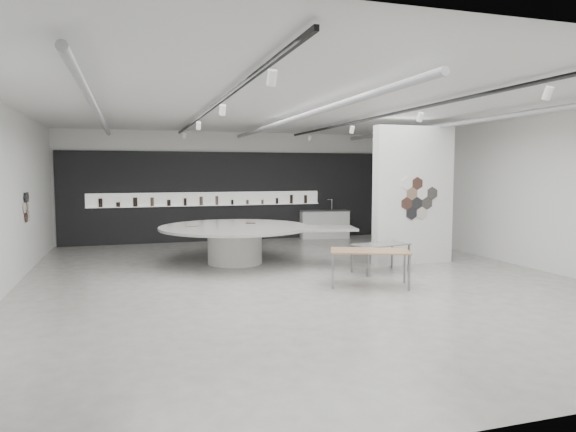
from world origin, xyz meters
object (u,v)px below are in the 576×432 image
object	(u,v)px
display_island	(238,239)
sample_table_wood	(370,253)
partition_column	(413,195)
sample_table_stone	(381,246)
kitchen_counter	(324,224)

from	to	relation	value
display_island	sample_table_wood	bearing A→B (deg)	-47.68
partition_column	sample_table_stone	bearing A→B (deg)	-148.02
partition_column	sample_table_stone	xyz separation A→B (m)	(-1.37, -0.86, -1.17)
sample_table_stone	kitchen_counter	bearing A→B (deg)	80.85
partition_column	sample_table_wood	distance (m)	3.32
sample_table_stone	display_island	bearing A→B (deg)	144.62
sample_table_wood	sample_table_stone	bearing A→B (deg)	54.22
display_island	kitchen_counter	distance (m)	5.88
sample_table_wood	sample_table_stone	size ratio (longest dim) A/B	1.25
partition_column	sample_table_stone	distance (m)	1.99
partition_column	sample_table_wood	world-z (taller)	partition_column
display_island	sample_table_stone	distance (m)	3.74
partition_column	display_island	world-z (taller)	partition_column
display_island	sample_table_wood	size ratio (longest dim) A/B	2.91
partition_column	kitchen_counter	xyz separation A→B (m)	(-0.34, 5.54, -1.29)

